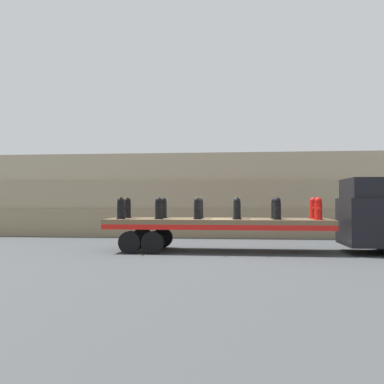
{
  "coord_description": "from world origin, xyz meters",
  "views": [
    {
      "loc": [
        0.76,
        -17.57,
        2.07
      ],
      "look_at": [
        -1.06,
        0.0,
        2.43
      ],
      "focal_mm": 40.0,
      "sensor_mm": 36.0,
      "label": 1
    }
  ],
  "objects_px": {
    "fire_hydrant_black_near_3": "(237,209)",
    "fire_hydrant_black_near_1": "(159,208)",
    "fire_hydrant_black_far_3": "(237,208)",
    "truck_cab": "(380,215)",
    "fire_hydrant_black_far_2": "(200,208)",
    "flatbed_trailer": "(205,225)",
    "fire_hydrant_red_near_5": "(318,209)",
    "fire_hydrant_red_far_5": "(313,208)",
    "fire_hydrant_black_near_0": "(121,208)",
    "fire_hydrant_black_far_4": "(275,208)",
    "fire_hydrant_black_far_0": "(127,208)",
    "fire_hydrant_black_near_4": "(277,209)",
    "fire_hydrant_black_far_1": "(163,208)",
    "fire_hydrant_black_near_2": "(197,209)"
  },
  "relations": [
    {
      "from": "fire_hydrant_black_near_1",
      "to": "fire_hydrant_black_far_2",
      "type": "bearing_deg",
      "value": 34.46
    },
    {
      "from": "fire_hydrant_black_far_4",
      "to": "fire_hydrant_red_far_5",
      "type": "bearing_deg",
      "value": 0.0
    },
    {
      "from": "fire_hydrant_black_near_1",
      "to": "fire_hydrant_black_far_3",
      "type": "height_order",
      "value": "same"
    },
    {
      "from": "truck_cab",
      "to": "fire_hydrant_black_far_1",
      "type": "relative_size",
      "value": 3.37
    },
    {
      "from": "fire_hydrant_black_near_0",
      "to": "fire_hydrant_red_near_5",
      "type": "distance_m",
      "value": 7.86
    },
    {
      "from": "fire_hydrant_black_far_3",
      "to": "fire_hydrant_black_far_4",
      "type": "relative_size",
      "value": 1.0
    },
    {
      "from": "fire_hydrant_black_far_1",
      "to": "fire_hydrant_black_near_4",
      "type": "distance_m",
      "value": 4.84
    },
    {
      "from": "fire_hydrant_black_far_3",
      "to": "fire_hydrant_black_far_4",
      "type": "xyz_separation_m",
      "value": [
        1.57,
        0.0,
        0.0
      ]
    },
    {
      "from": "fire_hydrant_red_far_5",
      "to": "fire_hydrant_red_near_5",
      "type": "bearing_deg",
      "value": -90.0
    },
    {
      "from": "truck_cab",
      "to": "fire_hydrant_red_far_5",
      "type": "distance_m",
      "value": 2.54
    },
    {
      "from": "fire_hydrant_black_far_4",
      "to": "fire_hydrant_red_near_5",
      "type": "height_order",
      "value": "same"
    },
    {
      "from": "fire_hydrant_black_near_1",
      "to": "fire_hydrant_black_far_3",
      "type": "xyz_separation_m",
      "value": [
        3.14,
        1.08,
        0.0
      ]
    },
    {
      "from": "fire_hydrant_black_near_3",
      "to": "fire_hydrant_red_far_5",
      "type": "bearing_deg",
      "value": 18.94
    },
    {
      "from": "fire_hydrant_black_far_2",
      "to": "fire_hydrant_black_far_0",
      "type": "bearing_deg",
      "value": 180.0
    },
    {
      "from": "flatbed_trailer",
      "to": "fire_hydrant_black_far_1",
      "type": "height_order",
      "value": "fire_hydrant_black_far_1"
    },
    {
      "from": "fire_hydrant_black_far_1",
      "to": "fire_hydrant_black_near_3",
      "type": "relative_size",
      "value": 1.0
    },
    {
      "from": "fire_hydrant_black_far_2",
      "to": "fire_hydrant_black_near_3",
      "type": "relative_size",
      "value": 1.0
    },
    {
      "from": "fire_hydrant_black_near_3",
      "to": "fire_hydrant_black_far_3",
      "type": "bearing_deg",
      "value": 90.0
    },
    {
      "from": "fire_hydrant_black_far_0",
      "to": "fire_hydrant_red_far_5",
      "type": "relative_size",
      "value": 1.0
    },
    {
      "from": "fire_hydrant_black_far_4",
      "to": "fire_hydrant_red_near_5",
      "type": "bearing_deg",
      "value": -34.46
    },
    {
      "from": "fire_hydrant_black_far_4",
      "to": "fire_hydrant_black_far_3",
      "type": "bearing_deg",
      "value": 180.0
    },
    {
      "from": "flatbed_trailer",
      "to": "fire_hydrant_black_far_2",
      "type": "distance_m",
      "value": 0.9
    },
    {
      "from": "fire_hydrant_black_far_3",
      "to": "fire_hydrant_red_near_5",
      "type": "xyz_separation_m",
      "value": [
        3.14,
        -1.08,
        0.0
      ]
    },
    {
      "from": "flatbed_trailer",
      "to": "fire_hydrant_black_far_2",
      "type": "xyz_separation_m",
      "value": [
        -0.28,
        0.54,
        0.67
      ]
    },
    {
      "from": "truck_cab",
      "to": "fire_hydrant_black_near_0",
      "type": "height_order",
      "value": "truck_cab"
    },
    {
      "from": "flatbed_trailer",
      "to": "fire_hydrant_black_near_1",
      "type": "bearing_deg",
      "value": -163.75
    },
    {
      "from": "fire_hydrant_black_near_2",
      "to": "fire_hydrant_black_far_4",
      "type": "distance_m",
      "value": 3.32
    },
    {
      "from": "fire_hydrant_red_near_5",
      "to": "fire_hydrant_black_near_3",
      "type": "bearing_deg",
      "value": 180.0
    },
    {
      "from": "fire_hydrant_black_far_4",
      "to": "fire_hydrant_black_near_3",
      "type": "bearing_deg",
      "value": -145.54
    },
    {
      "from": "fire_hydrant_black_far_2",
      "to": "fire_hydrant_black_far_4",
      "type": "relative_size",
      "value": 1.0
    },
    {
      "from": "fire_hydrant_black_far_3",
      "to": "fire_hydrant_black_near_1",
      "type": "bearing_deg",
      "value": -161.06
    },
    {
      "from": "fire_hydrant_black_near_3",
      "to": "fire_hydrant_black_near_1",
      "type": "bearing_deg",
      "value": 180.0
    },
    {
      "from": "fire_hydrant_black_far_0",
      "to": "fire_hydrant_black_near_3",
      "type": "height_order",
      "value": "same"
    },
    {
      "from": "flatbed_trailer",
      "to": "fire_hydrant_black_far_3",
      "type": "bearing_deg",
      "value": 22.64
    },
    {
      "from": "fire_hydrant_black_far_3",
      "to": "fire_hydrant_red_near_5",
      "type": "bearing_deg",
      "value": -18.94
    },
    {
      "from": "fire_hydrant_black_near_2",
      "to": "fire_hydrant_black_far_2",
      "type": "height_order",
      "value": "same"
    },
    {
      "from": "truck_cab",
      "to": "fire_hydrant_black_far_2",
      "type": "xyz_separation_m",
      "value": [
        -7.19,
        0.54,
        0.26
      ]
    },
    {
      "from": "fire_hydrant_black_near_2",
      "to": "fire_hydrant_black_near_3",
      "type": "xyz_separation_m",
      "value": [
        1.57,
        0.0,
        0.0
      ]
    },
    {
      "from": "fire_hydrant_black_far_1",
      "to": "fire_hydrant_black_near_4",
      "type": "relative_size",
      "value": 1.0
    },
    {
      "from": "fire_hydrant_red_far_5",
      "to": "fire_hydrant_black_near_4",
      "type": "bearing_deg",
      "value": -145.54
    },
    {
      "from": "fire_hydrant_black_far_0",
      "to": "fire_hydrant_black_far_2",
      "type": "relative_size",
      "value": 1.0
    },
    {
      "from": "flatbed_trailer",
      "to": "fire_hydrant_red_near_5",
      "type": "distance_m",
      "value": 4.52
    },
    {
      "from": "fire_hydrant_black_far_4",
      "to": "flatbed_trailer",
      "type": "bearing_deg",
      "value": -169.34
    },
    {
      "from": "flatbed_trailer",
      "to": "fire_hydrant_red_near_5",
      "type": "xyz_separation_m",
      "value": [
        4.44,
        -0.54,
        0.67
      ]
    },
    {
      "from": "flatbed_trailer",
      "to": "fire_hydrant_black_near_0",
      "type": "xyz_separation_m",
      "value": [
        -3.42,
        -0.54,
        0.67
      ]
    },
    {
      "from": "fire_hydrant_red_near_5",
      "to": "fire_hydrant_red_far_5",
      "type": "distance_m",
      "value": 1.08
    },
    {
      "from": "fire_hydrant_black_far_2",
      "to": "fire_hydrant_black_far_3",
      "type": "height_order",
      "value": "same"
    },
    {
      "from": "fire_hydrant_red_near_5",
      "to": "fire_hydrant_black_near_1",
      "type": "bearing_deg",
      "value": 180.0
    },
    {
      "from": "fire_hydrant_black_near_1",
      "to": "fire_hydrant_black_far_2",
      "type": "distance_m",
      "value": 1.91
    },
    {
      "from": "fire_hydrant_black_far_3",
      "to": "fire_hydrant_black_near_4",
      "type": "distance_m",
      "value": 1.91
    }
  ]
}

